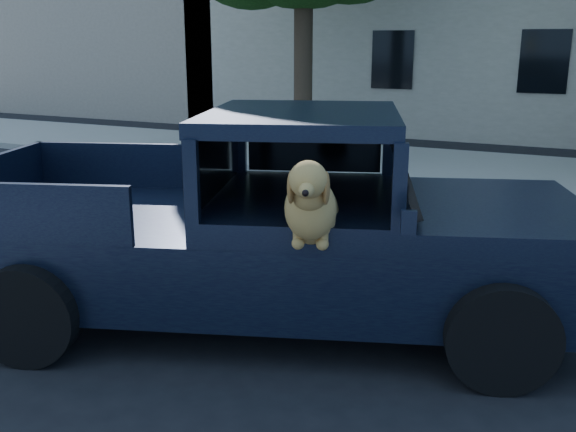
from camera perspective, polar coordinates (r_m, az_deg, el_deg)
name	(u,v)px	position (r m, az deg, el deg)	size (l,w,h in m)	color
ground	(265,356)	(5.78, -2.10, -12.34)	(120.00, 120.00, 0.00)	black
far_sidewalk	(466,169)	(14.17, 15.54, 4.06)	(60.00, 4.00, 0.15)	gray
lane_stripes	(541,270)	(8.37, 21.60, -4.49)	(21.60, 0.14, 0.01)	silver
building_left	(122,8)	(27.33, -14.57, 17.49)	(12.00, 6.00, 8.00)	tan
pickup_truck	(264,252)	(6.23, -2.18, -3.25)	(6.19, 4.01, 2.07)	black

